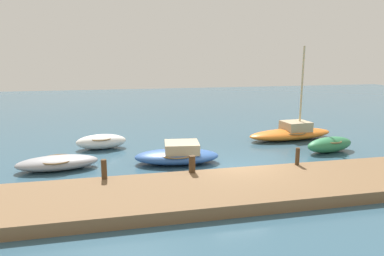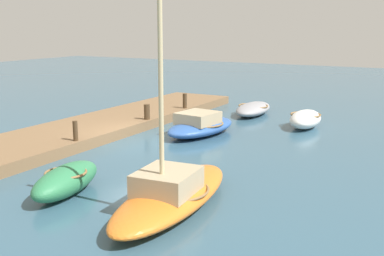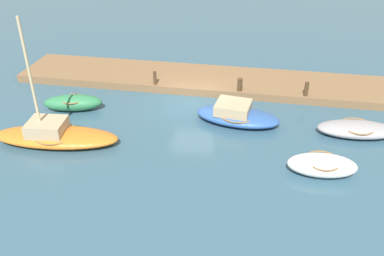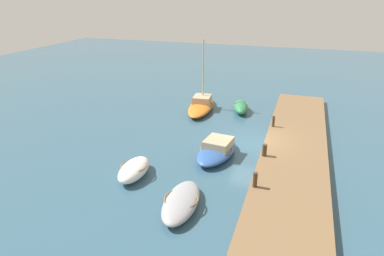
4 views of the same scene
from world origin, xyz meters
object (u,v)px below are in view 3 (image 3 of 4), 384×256
dinghy_white (322,165)px  mooring_post_west (306,89)px  mooring_post_mid_east (155,78)px  rowboat_grey (357,129)px  mooring_post_mid_west (240,85)px  sailboat_orange (55,135)px  motorboat_blue (237,115)px  rowboat_green (73,103)px

dinghy_white → mooring_post_west: size_ratio=3.66×
dinghy_white → mooring_post_mid_east: (8.66, -6.46, 0.41)m
rowboat_grey → mooring_post_west: mooring_post_west is taller
mooring_post_west → rowboat_grey: bearing=125.9°
rowboat_grey → mooring_post_mid_west: (5.75, -3.04, 0.47)m
sailboat_orange → motorboat_blue: 8.66m
rowboat_green → sailboat_orange: (-0.58, 3.23, 0.01)m
rowboat_green → motorboat_blue: size_ratio=0.73×
sailboat_orange → mooring_post_mid_west: (-7.85, -6.23, 0.36)m
rowboat_grey → mooring_post_mid_west: 6.52m
dinghy_white → rowboat_grey: bearing=-122.5°
rowboat_grey → motorboat_blue: bearing=-7.1°
rowboat_green → dinghy_white: bearing=151.4°
dinghy_white → mooring_post_mid_west: mooring_post_mid_west is taller
dinghy_white → mooring_post_west: (0.31, -6.46, 0.41)m
motorboat_blue → mooring_post_west: (-3.45, -2.81, 0.40)m
dinghy_white → motorboat_blue: (3.76, -3.65, 0.01)m
dinghy_white → sailboat_orange: bearing=-4.7°
mooring_post_west → mooring_post_mid_west: bearing=0.0°
rowboat_green → sailboat_orange: sailboat_orange is taller
rowboat_green → rowboat_grey: rowboat_green is taller
mooring_post_mid_west → mooring_post_mid_east: (4.80, 0.00, 0.03)m
motorboat_blue → rowboat_grey: bearing=-175.3°
dinghy_white → mooring_post_mid_west: bearing=-62.7°
motorboat_blue → dinghy_white: bearing=142.8°
rowboat_grey → motorboat_blue: (5.65, -0.23, 0.10)m
mooring_post_mid_east → mooring_post_west: bearing=180.0°
sailboat_orange → mooring_post_mid_east: 6.95m
rowboat_green → motorboat_blue: motorboat_blue is taller
rowboat_grey → mooring_post_mid_west: size_ratio=5.27×
mooring_post_mid_east → rowboat_grey: bearing=163.9°
rowboat_green → sailboat_orange: size_ratio=0.54×
rowboat_green → mooring_post_mid_west: mooring_post_mid_west is taller
dinghy_white → motorboat_blue: size_ratio=0.66×
motorboat_blue → mooring_post_west: bearing=-133.8°
motorboat_blue → mooring_post_west: size_ratio=5.54×
dinghy_white → rowboat_grey: size_ratio=0.76×
rowboat_grey → rowboat_green: bearing=-4.9°
dinghy_white → rowboat_grey: (-1.89, -3.42, -0.09)m
rowboat_green → mooring_post_west: 12.36m
mooring_post_mid_west → motorboat_blue: bearing=92.1°
dinghy_white → mooring_post_mid_east: 10.81m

